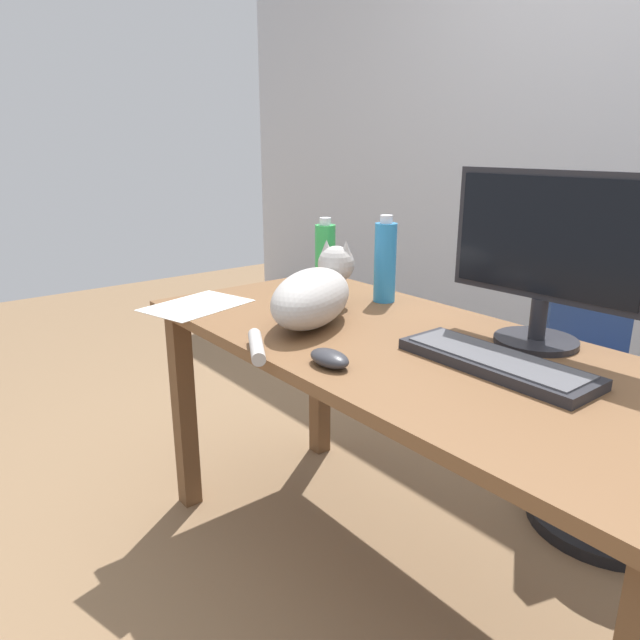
% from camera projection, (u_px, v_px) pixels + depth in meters
% --- Properties ---
extents(ground_plane, '(8.00, 8.00, 0.00)m').
position_uv_depth(ground_plane, '(398.00, 580.00, 1.65)').
color(ground_plane, '#846647').
extents(desk, '(1.55, 0.69, 0.71)m').
position_uv_depth(desk, '(407.00, 379.00, 1.47)').
color(desk, brown).
rests_on(desk, ground_plane).
extents(office_chair, '(0.50, 0.48, 0.88)m').
position_uv_depth(office_chair, '(608.00, 412.00, 1.84)').
color(office_chair, black).
rests_on(office_chair, ground_plane).
extents(monitor, '(0.48, 0.20, 0.41)m').
position_uv_depth(monitor, '(545.00, 253.00, 1.37)').
color(monitor, '#232328').
rests_on(monitor, desk).
extents(keyboard, '(0.44, 0.15, 0.03)m').
position_uv_depth(keyboard, '(495.00, 362.00, 1.28)').
color(keyboard, '#232328').
rests_on(keyboard, desk).
extents(cat, '(0.36, 0.54, 0.20)m').
position_uv_depth(cat, '(314.00, 294.00, 1.58)').
color(cat, '#B2ADA8').
rests_on(cat, desk).
extents(computer_mouse, '(0.11, 0.06, 0.04)m').
position_uv_depth(computer_mouse, '(330.00, 359.00, 1.28)').
color(computer_mouse, '#333338').
rests_on(computer_mouse, desk).
extents(paper_sheet, '(0.28, 0.34, 0.00)m').
position_uv_depth(paper_sheet, '(197.00, 305.00, 1.77)').
color(paper_sheet, white).
rests_on(paper_sheet, desk).
extents(water_bottle, '(0.07, 0.07, 0.23)m').
position_uv_depth(water_bottle, '(325.00, 255.00, 1.98)').
color(water_bottle, green).
rests_on(water_bottle, desk).
extents(spray_bottle, '(0.07, 0.07, 0.27)m').
position_uv_depth(spray_bottle, '(385.00, 262.00, 1.78)').
color(spray_bottle, '#2D8CD1').
rests_on(spray_bottle, desk).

